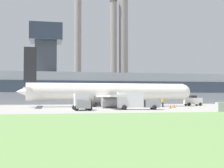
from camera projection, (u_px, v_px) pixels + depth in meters
The scene contains 13 objects.
ground_plane at pixel (134, 108), 53.72m from camera, with size 400.00×400.00×0.00m, color #999691.
terminal_building at pixel (99, 86), 82.35m from camera, with size 68.50×13.73×20.25m.
smokestack_left at pixel (78, 38), 109.83m from camera, with size 2.90×2.90×44.75m.
smokestack_right at pixel (113, 50), 112.54m from camera, with size 2.74×2.74×37.12m.
smokestack_far at pixel (124, 45), 113.69m from camera, with size 3.81×3.81×41.18m.
airplane at pixel (106, 92), 58.39m from camera, with size 33.15×29.15×10.80m.
pushback_tug at pixel (193, 101), 63.59m from camera, with size 3.51×2.69×2.11m.
baggage_truck at pixel (135, 101), 45.34m from camera, with size 6.36×3.22×2.56m.
fuel_truck at pixel (82, 102), 43.49m from camera, with size 2.53×4.73×2.34m.
ground_crew_person at pixel (163, 102), 55.64m from camera, with size 0.55×0.55×1.75m.
traffic_cone_near_nose at pixel (174, 106), 53.45m from camera, with size 0.58×0.58×0.63m.
traffic_cone_wingtip at pixel (170, 106), 50.01m from camera, with size 0.48×0.48×0.69m.
utility_cabinet at pixel (221, 107), 38.10m from camera, with size 1.25×0.74×1.20m.
Camera 1 is at (-14.75, -51.93, 1.92)m, focal length 50.00 mm.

